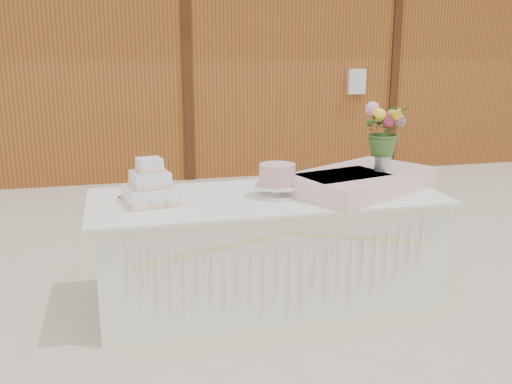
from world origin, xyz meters
TOP-DOWN VIEW (x-y plane):
  - ground at (0.00, 0.00)m, footprint 80.00×80.00m
  - barn at (-0.01, 5.99)m, footprint 12.60×4.60m
  - cake_table at (0.00, -0.00)m, footprint 2.40×1.00m
  - wedding_cake at (-0.78, -0.01)m, footprint 0.38×0.38m
  - pink_cake_stand at (0.06, -0.05)m, footprint 0.31×0.31m
  - satin_runner at (0.68, -0.02)m, footprint 1.24×1.07m
  - flower_vase at (0.84, -0.03)m, footprint 0.12×0.12m
  - bouquet at (0.84, -0.03)m, footprint 0.33×0.29m
  - loose_flowers at (-0.94, 0.09)m, footprint 0.14×0.32m

SIDE VIEW (x-z plane):
  - ground at x=0.00m, z-range 0.00..0.00m
  - cake_table at x=0.00m, z-range 0.00..0.77m
  - loose_flowers at x=-0.94m, z-range 0.77..0.79m
  - satin_runner at x=0.68m, z-range 0.77..0.91m
  - wedding_cake at x=-0.78m, z-range 0.72..1.02m
  - pink_cake_stand at x=0.06m, z-range 0.78..1.01m
  - flower_vase at x=0.84m, z-range 0.91..1.06m
  - bouquet at x=0.84m, z-range 1.06..1.42m
  - barn at x=-0.01m, z-range 0.03..3.33m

